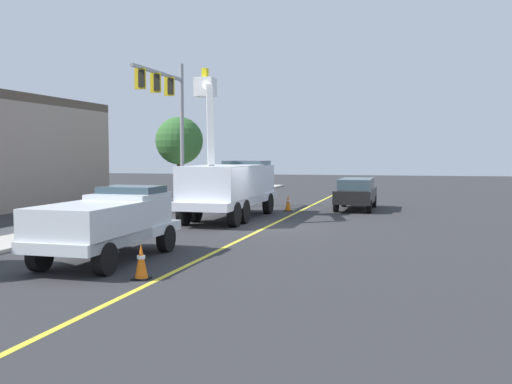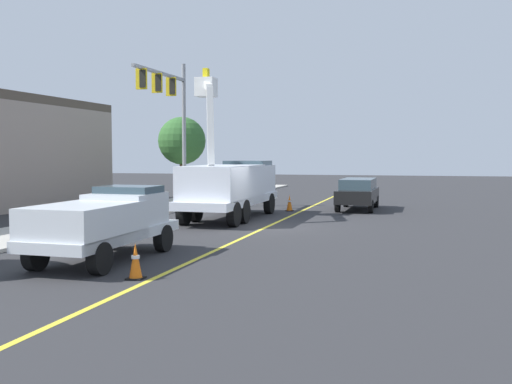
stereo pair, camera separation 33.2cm
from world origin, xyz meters
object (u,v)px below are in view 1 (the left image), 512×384
(traffic_cone_mid_front, at_px, (288,203))
(traffic_cone_leading, at_px, (141,262))
(passing_minivan, at_px, (356,192))
(traffic_signal_mast, at_px, (169,106))
(utility_bucket_truck, at_px, (230,184))
(service_pickup_truck, at_px, (108,222))

(traffic_cone_mid_front, bearing_deg, traffic_cone_leading, 177.99)
(traffic_cone_mid_front, bearing_deg, passing_minivan, -65.27)
(passing_minivan, bearing_deg, traffic_cone_leading, 167.92)
(passing_minivan, bearing_deg, traffic_signal_mast, 104.13)
(traffic_cone_mid_front, distance_m, traffic_signal_mast, 8.27)
(traffic_cone_leading, bearing_deg, traffic_signal_mast, 19.00)
(utility_bucket_truck, bearing_deg, traffic_signal_mast, 52.31)
(utility_bucket_truck, height_order, traffic_cone_leading, utility_bucket_truck)
(passing_minivan, distance_m, traffic_signal_mast, 11.17)
(traffic_cone_leading, height_order, traffic_cone_mid_front, traffic_cone_leading)
(utility_bucket_truck, xyz_separation_m, passing_minivan, (5.81, -5.53, -0.65))
(service_pickup_truck, xyz_separation_m, traffic_cone_leading, (-2.08, -1.94, -0.68))
(traffic_cone_leading, bearing_deg, passing_minivan, -12.08)
(utility_bucket_truck, distance_m, passing_minivan, 8.05)
(utility_bucket_truck, height_order, passing_minivan, utility_bucket_truck)
(utility_bucket_truck, height_order, service_pickup_truck, utility_bucket_truck)
(passing_minivan, xyz_separation_m, traffic_cone_mid_front, (-1.60, 3.48, -0.55))
(service_pickup_truck, relative_size, traffic_cone_mid_front, 6.67)
(utility_bucket_truck, bearing_deg, service_pickup_truck, 177.41)
(traffic_signal_mast, bearing_deg, utility_bucket_truck, -127.69)
(utility_bucket_truck, xyz_separation_m, traffic_signal_mast, (3.33, 4.32, 4.01))
(traffic_cone_mid_front, height_order, traffic_signal_mast, traffic_signal_mast)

